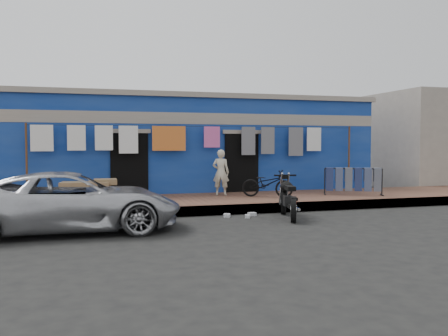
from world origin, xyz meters
TOP-DOWN VIEW (x-y plane):
  - ground at (0.00, 0.00)m, footprint 80.00×80.00m
  - sidewalk at (0.00, 3.00)m, footprint 28.00×3.00m
  - curb at (0.00, 1.55)m, footprint 28.00×0.10m
  - building at (-0.00, 6.99)m, footprint 12.20×5.20m
  - neighbor_right at (11.00, 7.00)m, footprint 6.00×5.00m
  - clothesline at (-0.37, 4.25)m, footprint 10.06×0.06m
  - car at (-3.72, 0.26)m, footprint 4.48×2.06m
  - seated_person at (0.39, 3.66)m, footprint 0.58×0.49m
  - bicycle at (1.53, 2.85)m, footprint 1.50×1.27m
  - motorcycle at (1.21, 0.64)m, footprint 1.24×1.81m
  - charpoy at (-3.28, 3.45)m, footprint 1.84×1.22m
  - jeans_rack at (4.21, 2.68)m, footprint 2.01×1.67m
  - litter_a at (0.49, 1.20)m, footprint 0.20×0.17m
  - litter_b at (0.27, 0.92)m, footprint 0.16×0.18m
  - litter_c at (-0.16, 1.20)m, footprint 0.21×0.24m

SIDE VIEW (x-z plane):
  - ground at x=0.00m, z-range 0.00..0.00m
  - litter_b at x=0.27m, z-range 0.00..0.08m
  - litter_c at x=-0.16m, z-range 0.00..0.08m
  - litter_a at x=0.49m, z-range 0.00..0.08m
  - sidewalk at x=0.00m, z-range 0.00..0.25m
  - curb at x=0.00m, z-range 0.00..0.25m
  - motorcycle at x=1.21m, z-range 0.00..1.01m
  - charpoy at x=-3.28m, z-range 0.25..0.80m
  - car at x=-3.72m, z-range 0.00..1.26m
  - jeans_rack at x=4.21m, z-range 0.25..1.09m
  - bicycle at x=1.53m, z-range 0.25..1.20m
  - seated_person at x=0.39m, z-range 0.25..1.61m
  - building at x=0.00m, z-range 0.01..3.37m
  - clothesline at x=-0.37m, z-range 0.78..2.88m
  - neighbor_right at x=11.00m, z-range 0.00..3.80m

